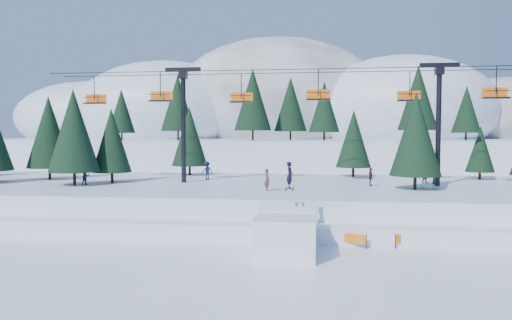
# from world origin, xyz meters

# --- Properties ---
(ground) EXTENTS (160.00, 160.00, 0.00)m
(ground) POSITION_xyz_m (0.00, 0.00, 0.00)
(ground) COLOR white
(ground) RESTS_ON ground
(mid_shelf) EXTENTS (70.00, 22.00, 2.50)m
(mid_shelf) POSITION_xyz_m (0.00, 18.00, 1.25)
(mid_shelf) COLOR white
(mid_shelf) RESTS_ON ground
(berm) EXTENTS (70.00, 6.00, 1.10)m
(berm) POSITION_xyz_m (0.00, 8.00, 0.55)
(berm) COLOR white
(berm) RESTS_ON ground
(mountain_ridge) EXTENTS (119.00, 60.41, 26.46)m
(mountain_ridge) POSITION_xyz_m (-5.09, 73.35, 9.64)
(mountain_ridge) COLOR white
(mountain_ridge) RESTS_ON ground
(jump_kicker) EXTENTS (3.36, 4.58, 5.23)m
(jump_kicker) POSITION_xyz_m (1.36, 2.36, 1.24)
(jump_kicker) COLOR white
(jump_kicker) RESTS_ON ground
(chairlift) EXTENTS (46.00, 3.21, 10.28)m
(chairlift) POSITION_xyz_m (1.36, 18.05, 9.32)
(chairlift) COLOR black
(chairlift) RESTS_ON mid_shelf
(conifer_stand) EXTENTS (64.11, 16.66, 10.02)m
(conifer_stand) POSITION_xyz_m (4.27, 18.45, 7.08)
(conifer_stand) COLOR black
(conifer_stand) RESTS_ON mid_shelf
(distant_skiers) EXTENTS (30.82, 9.42, 1.79)m
(distant_skiers) POSITION_xyz_m (1.38, 18.50, 3.35)
(distant_skiers) COLOR #1F3627
(distant_skiers) RESTS_ON mid_shelf
(banner_near) EXTENTS (2.67, 1.08, 0.90)m
(banner_near) POSITION_xyz_m (4.69, 5.03, 0.54)
(banner_near) COLOR black
(banner_near) RESTS_ON ground
(banner_far) EXTENTS (2.63, 1.17, 0.90)m
(banner_far) POSITION_xyz_m (9.03, 5.43, 0.54)
(banner_far) COLOR black
(banner_far) RESTS_ON ground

